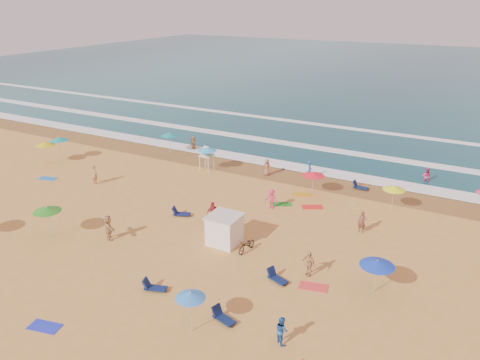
% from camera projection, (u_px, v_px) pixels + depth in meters
% --- Properties ---
extents(ground, '(220.00, 220.00, 0.00)m').
position_uv_depth(ground, '(223.00, 229.00, 34.71)').
color(ground, gold).
rests_on(ground, ground).
extents(ocean, '(220.00, 140.00, 0.18)m').
position_uv_depth(ocean, '(416.00, 74.00, 103.36)').
color(ocean, '#0C4756').
rests_on(ocean, ground).
extents(wet_sand, '(220.00, 220.00, 0.00)m').
position_uv_depth(wet_sand, '(289.00, 176.00, 44.92)').
color(wet_sand, olive).
rests_on(wet_sand, ground).
extents(surf_foam, '(200.00, 18.70, 0.05)m').
position_uv_depth(surf_foam, '(320.00, 150.00, 52.09)').
color(surf_foam, white).
rests_on(surf_foam, ground).
extents(cabana, '(2.00, 2.00, 2.00)m').
position_uv_depth(cabana, '(225.00, 230.00, 32.43)').
color(cabana, white).
rests_on(cabana, ground).
extents(cabana_roof, '(2.20, 2.20, 0.12)m').
position_uv_depth(cabana_roof, '(224.00, 216.00, 32.04)').
color(cabana_roof, silver).
rests_on(cabana_roof, cabana).
extents(bicycle, '(0.84, 1.82, 0.92)m').
position_uv_depth(bicycle, '(247.00, 245.00, 31.54)').
color(bicycle, black).
rests_on(bicycle, ground).
extents(lifeguard_stand, '(1.20, 1.20, 2.10)m').
position_uv_depth(lifeguard_stand, '(207.00, 160.00, 46.08)').
color(lifeguard_stand, white).
rests_on(lifeguard_stand, ground).
extents(beach_umbrellas, '(54.83, 29.60, 0.79)m').
position_uv_depth(beach_umbrellas, '(206.00, 193.00, 35.62)').
color(beach_umbrellas, teal).
rests_on(beach_umbrellas, ground).
extents(loungers, '(48.20, 22.38, 0.34)m').
position_uv_depth(loungers, '(263.00, 255.00, 30.90)').
color(loungers, '#0E1546').
rests_on(loungers, ground).
extents(towels, '(51.25, 24.14, 0.03)m').
position_uv_depth(towels, '(190.00, 238.00, 33.44)').
color(towels, red).
rests_on(towels, ground).
extents(beachgoers, '(44.31, 29.43, 2.10)m').
position_uv_depth(beachgoers, '(225.00, 203.00, 37.08)').
color(beachgoers, tan).
rests_on(beachgoers, ground).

